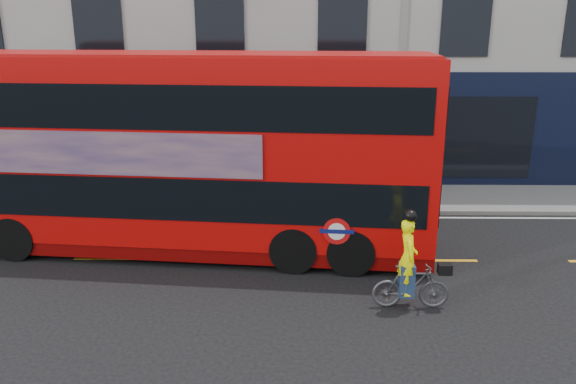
{
  "coord_description": "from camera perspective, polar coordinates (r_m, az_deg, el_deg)",
  "views": [
    {
      "loc": [
        -3.5,
        -11.09,
        5.4
      ],
      "look_at": [
        -3.69,
        2.18,
        1.52
      ],
      "focal_mm": 35.0,
      "sensor_mm": 36.0,
      "label": 1
    }
  ],
  "objects": [
    {
      "name": "ground",
      "position": [
        12.83,
        16.8,
        -9.34
      ],
      "size": [
        120.0,
        120.0,
        0.0
      ],
      "primitive_type": "plane",
      "color": "black",
      "rests_on": "ground"
    },
    {
      "name": "pavement",
      "position": [
        18.72,
        11.55,
        -0.61
      ],
      "size": [
        60.0,
        3.0,
        0.12
      ],
      "primitive_type": "cube",
      "color": "gray",
      "rests_on": "ground"
    },
    {
      "name": "kerb",
      "position": [
        17.31,
        12.44,
        -2.04
      ],
      "size": [
        60.0,
        0.12,
        0.13
      ],
      "primitive_type": "cube",
      "color": "slate",
      "rests_on": "ground"
    },
    {
      "name": "road_edge_line",
      "position": [
        17.06,
        12.62,
        -2.55
      ],
      "size": [
        58.0,
        0.1,
        0.01
      ],
      "primitive_type": "cube",
      "color": "silver",
      "rests_on": "ground"
    },
    {
      "name": "lane_dashes",
      "position": [
        14.14,
        15.18,
        -6.73
      ],
      "size": [
        58.0,
        0.12,
        0.01
      ],
      "primitive_type": null,
      "color": "#F0A81C",
      "rests_on": "ground"
    },
    {
      "name": "bus",
      "position": [
        13.97,
        -10.41,
        4.02
      ],
      "size": [
        12.25,
        3.85,
        4.86
      ],
      "rotation": [
        0.0,
        0.0,
        -0.09
      ],
      "color": "#C50907",
      "rests_on": "ground"
    },
    {
      "name": "cyclist",
      "position": [
        11.47,
        12.28,
        -8.31
      ],
      "size": [
        1.55,
        0.56,
        2.07
      ],
      "rotation": [
        0.0,
        0.0,
        -0.01
      ],
      "color": "#4C4E52",
      "rests_on": "ground"
    }
  ]
}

